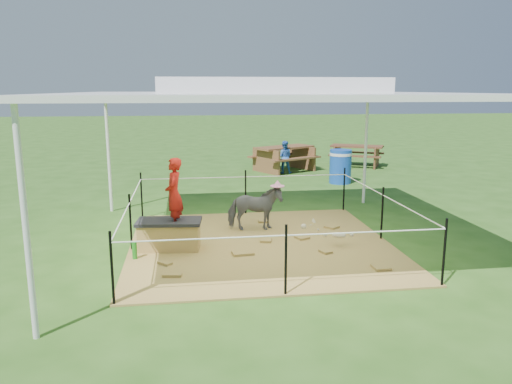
{
  "coord_description": "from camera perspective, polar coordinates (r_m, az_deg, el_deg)",
  "views": [
    {
      "loc": [
        -1.27,
        -8.44,
        2.74
      ],
      "look_at": [
        0.0,
        0.6,
        0.85
      ],
      "focal_mm": 35.0,
      "sensor_mm": 36.0,
      "label": 1
    }
  ],
  "objects": [
    {
      "name": "ground",
      "position": [
        8.97,
        0.54,
        -6.1
      ],
      "size": [
        90.0,
        90.0,
        0.0
      ],
      "primitive_type": "plane",
      "color": "#2D5919",
      "rests_on": "ground"
    },
    {
      "name": "picnic_table_near",
      "position": [
        16.99,
        3.23,
        3.83
      ],
      "size": [
        2.46,
        2.24,
        0.84
      ],
      "primitive_type": "cube",
      "rotation": [
        0.0,
        0.0,
        0.5
      ],
      "color": "brown",
      "rests_on": "ground"
    },
    {
      "name": "trash_barrel",
      "position": [
        14.93,
        9.62,
        2.89
      ],
      "size": [
        0.73,
        0.73,
        0.99
      ],
      "primitive_type": "cylinder",
      "rotation": [
        0.0,
        0.0,
        -0.15
      ],
      "color": "#1747AE",
      "rests_on": "ground"
    },
    {
      "name": "dark_cloth",
      "position": [
        8.68,
        -9.92,
        -3.36
      ],
      "size": [
        1.15,
        0.68,
        0.06
      ],
      "primitive_type": "cube",
      "rotation": [
        0.0,
        0.0,
        -0.11
      ],
      "color": "black",
      "rests_on": "straw_bale"
    },
    {
      "name": "pink_hat",
      "position": [
        9.57,
        -0.14,
        1.04
      ],
      "size": [
        0.27,
        0.27,
        0.13
      ],
      "primitive_type": "cylinder",
      "color": "pink",
      "rests_on": "pony"
    },
    {
      "name": "pony",
      "position": [
        9.68,
        -0.14,
        -1.89
      ],
      "size": [
        1.06,
        0.51,
        0.88
      ],
      "primitive_type": "imported",
      "rotation": [
        0.0,
        0.0,
        1.53
      ],
      "color": "#46454A",
      "rests_on": "hay_patch"
    },
    {
      "name": "picnic_table_far",
      "position": [
        18.38,
        11.43,
        4.08
      ],
      "size": [
        2.22,
        2.0,
        0.76
      ],
      "primitive_type": "cube",
      "rotation": [
        0.0,
        0.0,
        -0.48
      ],
      "color": "#532F1C",
      "rests_on": "ground"
    },
    {
      "name": "canopy_tent",
      "position": [
        8.54,
        0.57,
        11.37
      ],
      "size": [
        6.3,
        6.3,
        2.9
      ],
      "color": "silver",
      "rests_on": "ground"
    },
    {
      "name": "rope_fence",
      "position": [
        8.79,
        0.55,
        -2.1
      ],
      "size": [
        4.54,
        4.54,
        1.0
      ],
      "color": "black",
      "rests_on": "ground"
    },
    {
      "name": "foal",
      "position": [
        8.9,
        9.45,
        -4.74
      ],
      "size": [
        0.89,
        0.72,
        0.43
      ],
      "primitive_type": null,
      "rotation": [
        0.0,
        0.0,
        -0.43
      ],
      "color": "tan",
      "rests_on": "hay_patch"
    },
    {
      "name": "green_bottle",
      "position": [
        8.38,
        -13.71,
        -6.49
      ],
      "size": [
        0.09,
        0.09,
        0.28
      ],
      "primitive_type": "cylinder",
      "rotation": [
        0.0,
        0.0,
        -0.11
      ],
      "color": "#1D7F1C",
      "rests_on": "hay_patch"
    },
    {
      "name": "woman",
      "position": [
        8.54,
        -9.39,
        0.45
      ],
      "size": [
        0.34,
        0.48,
        1.23
      ],
      "primitive_type": "imported",
      "rotation": [
        0.0,
        0.0,
        -1.68
      ],
      "color": "#A81610",
      "rests_on": "straw_bale"
    },
    {
      "name": "straw_bale",
      "position": [
        8.75,
        -9.86,
        -4.98
      ],
      "size": [
        1.07,
        0.62,
        0.45
      ],
      "primitive_type": "cube",
      "rotation": [
        0.0,
        0.0,
        -0.11
      ],
      "color": "#AC863E",
      "rests_on": "hay_patch"
    },
    {
      "name": "distant_person",
      "position": [
        16.49,
        3.24,
        4.01
      ],
      "size": [
        0.59,
        0.5,
        1.08
      ],
      "primitive_type": "imported",
      "rotation": [
        0.0,
        0.0,
        2.96
      ],
      "color": "blue",
      "rests_on": "ground"
    },
    {
      "name": "hay_patch",
      "position": [
        8.96,
        0.54,
        -6.01
      ],
      "size": [
        4.6,
        4.6,
        0.03
      ],
      "primitive_type": "cube",
      "color": "brown",
      "rests_on": "ground"
    }
  ]
}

